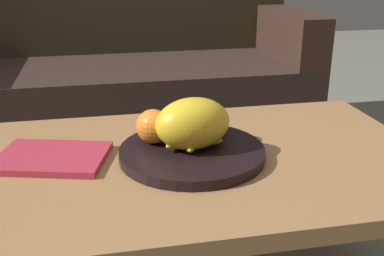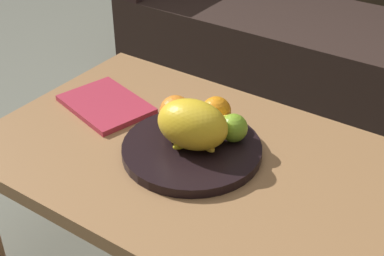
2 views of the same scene
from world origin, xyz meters
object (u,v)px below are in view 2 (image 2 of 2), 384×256
Objects in this scene: couch at (330,32)px; orange_front at (216,111)px; apple_front at (233,128)px; banana_bunch at (198,132)px; coffee_table at (200,171)px; melon_large_front at (193,124)px; orange_left at (176,111)px; magazine at (106,104)px; fruit_bowl at (192,149)px.

couch reaches higher than orange_front.
apple_front reaches higher than banana_bunch.
banana_bunch is (0.10, -1.15, 0.17)m from couch.
coffee_table is 0.13m from melon_large_front.
melon_large_front reaches higher than orange_left.
banana_bunch reaches higher than magazine.
melon_large_front is 2.51× the size of apple_front.
coffee_table is 0.14m from apple_front.
couch reaches higher than apple_front.
magazine is (-0.40, -0.03, -0.05)m from apple_front.
coffee_table is 0.36m from magazine.
banana_bunch reaches higher than coffee_table.
fruit_bowl is at bearing 178.34° from coffee_table.
apple_front is (0.07, 0.08, 0.05)m from fruit_bowl.
orange_left is (-0.11, 0.05, 0.11)m from coffee_table.
orange_left is at bearing 150.77° from melon_large_front.
fruit_bowl is at bearing 7.21° from magazine.
orange_left is 0.25m from magazine.
orange_left reaches higher than banana_bunch.
fruit_bowl is 0.12m from orange_front.
apple_front is at bearing -26.77° from orange_front.
apple_front is at bearing 9.12° from orange_left.
melon_large_front is (0.10, -1.17, 0.20)m from couch.
coffee_table is 0.65× the size of couch.
fruit_bowl is 0.33m from magazine.
melon_large_front is 0.34m from magazine.
magazine is at bearing 171.88° from fruit_bowl.
banana_bunch is (0.01, -0.09, -0.01)m from orange_front.
melon_large_front is at bearing -133.56° from apple_front.
magazine is at bearing -168.43° from orange_front.
couch is at bearing 90.56° from orange_left.
apple_front reaches higher than fruit_bowl.
orange_left is (-0.09, 0.05, -0.02)m from melon_large_front.
couch is 1.16m from banana_bunch.
banana_bunch is at bearing 134.41° from coffee_table.
banana_bunch is (-0.07, -0.05, -0.01)m from apple_front.
couch is at bearing 94.99° from banana_bunch.
apple_front is 0.29× the size of magazine.
banana_bunch is at bearing -85.01° from couch.
banana_bunch is at bearing -17.76° from orange_left.
apple_front is at bearing 19.51° from magazine.
orange_front is 0.93× the size of orange_left.
banana_bunch is at bearing -141.64° from apple_front.
coffee_table is 0.16m from orange_left.
couch is 6.80× the size of magazine.
orange_left reaches higher than orange_front.
couch is 1.19m from melon_large_front.
coffee_table is at bearing -6.09° from melon_large_front.
fruit_bowl is at bearing -133.21° from melon_large_front.
coffee_table is at bearing -84.03° from couch.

